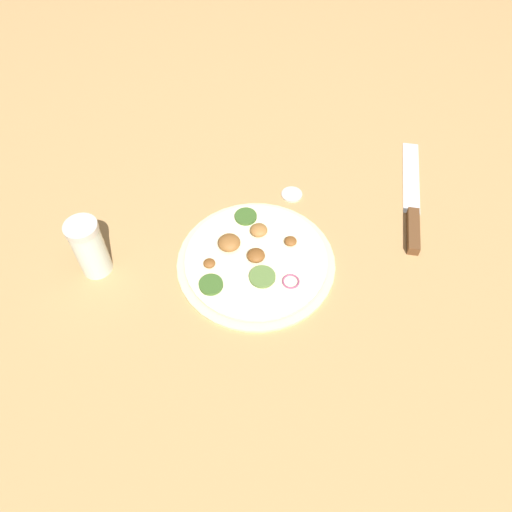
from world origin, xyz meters
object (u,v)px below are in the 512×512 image
Objects in this scene: spice_jar at (89,248)px; loose_cap at (292,194)px; pizza at (255,260)px; knife at (412,213)px.

spice_jar is 0.39m from loose_cap.
knife is (0.20, 0.24, -0.00)m from pizza.
pizza is 2.44× the size of spice_jar.
pizza is 0.18m from loose_cap.
spice_jar is at bearing -148.10° from pizza.
spice_jar is 2.78× the size of loose_cap.
spice_jar reaches higher than pizza.
knife is 2.59× the size of spice_jar.
spice_jar reaches higher than loose_cap.
loose_cap is (0.21, 0.32, -0.05)m from spice_jar.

